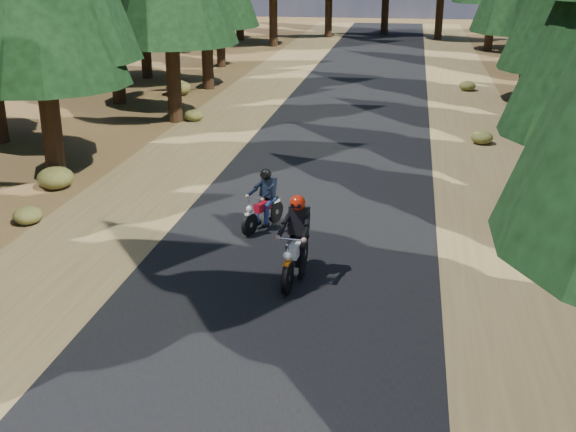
# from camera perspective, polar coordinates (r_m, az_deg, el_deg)

# --- Properties ---
(ground) EXTENTS (120.00, 120.00, 0.00)m
(ground) POSITION_cam_1_polar(r_m,az_deg,el_deg) (13.23, -1.09, -6.70)
(ground) COLOR #4D3B1B
(ground) RESTS_ON ground
(road) EXTENTS (6.00, 100.00, 0.01)m
(road) POSITION_cam_1_polar(r_m,az_deg,el_deg) (17.77, 1.88, 0.52)
(road) COLOR black
(road) RESTS_ON ground
(shoulder_l) EXTENTS (3.20, 100.00, 0.01)m
(shoulder_l) POSITION_cam_1_polar(r_m,az_deg,el_deg) (18.90, -12.07, 1.29)
(shoulder_l) COLOR brown
(shoulder_l) RESTS_ON ground
(shoulder_r) EXTENTS (3.20, 100.00, 0.01)m
(shoulder_r) POSITION_cam_1_polar(r_m,az_deg,el_deg) (17.79, 16.72, -0.34)
(shoulder_r) COLOR brown
(shoulder_r) RESTS_ON ground
(understory_shrubs) EXTENTS (17.14, 31.26, 0.67)m
(understory_shrubs) POSITION_cam_1_polar(r_m,az_deg,el_deg) (21.16, 4.53, 4.48)
(understory_shrubs) COLOR #474C1E
(understory_shrubs) RESTS_ON ground
(rider_lead) EXTENTS (0.71, 1.91, 1.67)m
(rider_lead) POSITION_cam_1_polar(r_m,az_deg,el_deg) (13.78, 0.59, -2.97)
(rider_lead) COLOR silver
(rider_lead) RESTS_ON road
(rider_follow) EXTENTS (1.06, 1.63, 1.40)m
(rider_follow) POSITION_cam_1_polar(r_m,az_deg,el_deg) (16.37, -2.00, 0.51)
(rider_follow) COLOR #A80B1A
(rider_follow) RESTS_ON road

